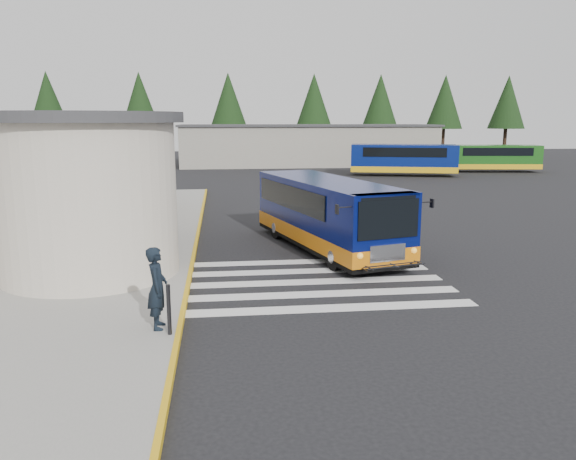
{
  "coord_description": "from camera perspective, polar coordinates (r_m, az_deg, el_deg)",
  "views": [
    {
      "loc": [
        -3.04,
        -16.62,
        4.74
      ],
      "look_at": [
        -1.11,
        -0.5,
        1.53
      ],
      "focal_mm": 35.0,
      "sensor_mm": 36.0,
      "label": 1
    }
  ],
  "objects": [
    {
      "name": "pedestrian_b",
      "position": [
        17.59,
        -21.61,
        -2.11
      ],
      "size": [
        0.84,
        0.93,
        1.57
      ],
      "primitive_type": "imported",
      "rotation": [
        0.0,
        0.0,
        -1.18
      ],
      "color": "black",
      "rests_on": "sidewalk"
    },
    {
      "name": "depot_building",
      "position": [
        59.37,
        1.97,
        8.64
      ],
      "size": [
        26.4,
        8.4,
        4.2
      ],
      "color": "gray",
      "rests_on": "ground"
    },
    {
      "name": "tree_line",
      "position": [
        67.3,
        1.18,
        12.92
      ],
      "size": [
        58.4,
        4.4,
        10.0
      ],
      "color": "black",
      "rests_on": "ground"
    },
    {
      "name": "sidewalk",
      "position": [
        21.97,
        -22.4,
        -1.93
      ],
      "size": [
        10.0,
        34.0,
        0.15
      ],
      "primitive_type": "cube",
      "color": "gray",
      "rests_on": "ground"
    },
    {
      "name": "curb_strip",
      "position": [
        21.17,
        -9.39,
        -1.68
      ],
      "size": [
        0.12,
        34.0,
        0.16
      ],
      "primitive_type": "cube",
      "color": "gold",
      "rests_on": "ground"
    },
    {
      "name": "transit_bus",
      "position": [
        20.63,
        4.0,
        1.36
      ],
      "size": [
        4.89,
        9.38,
        2.57
      ],
      "rotation": [
        0.0,
        0.0,
        0.26
      ],
      "color": "#060E4D",
      "rests_on": "ground"
    },
    {
      "name": "crosswalk",
      "position": [
        16.71,
        2.22,
        -5.28
      ],
      "size": [
        8.0,
        5.35,
        0.01
      ],
      "color": "silver",
      "rests_on": "ground"
    },
    {
      "name": "station_building",
      "position": [
        24.88,
        -25.17,
        5.12
      ],
      "size": [
        12.7,
        18.7,
        4.8
      ],
      "color": "#BDB4A0",
      "rests_on": "ground"
    },
    {
      "name": "pedestrian_a",
      "position": [
        12.8,
        -13.14,
        -5.75
      ],
      "size": [
        0.45,
        0.68,
        1.85
      ],
      "primitive_type": "imported",
      "rotation": [
        0.0,
        0.0,
        1.59
      ],
      "color": "black",
      "rests_on": "sidewalk"
    },
    {
      "name": "far_bus_a",
      "position": [
        49.02,
        11.65,
        7.15
      ],
      "size": [
        9.15,
        4.68,
        2.27
      ],
      "rotation": [
        0.0,
        0.0,
        1.31
      ],
      "color": "#07175B",
      "rests_on": "ground"
    },
    {
      "name": "bollard",
      "position": [
        12.47,
        -12.01,
        -7.92
      ],
      "size": [
        0.09,
        0.09,
        1.12
      ],
      "primitive_type": "cylinder",
      "color": "black",
      "rests_on": "sidewalk"
    },
    {
      "name": "ground",
      "position": [
        17.55,
        3.42,
        -4.5
      ],
      "size": [
        140.0,
        140.0,
        0.0
      ],
      "primitive_type": "plane",
      "color": "black",
      "rests_on": "ground"
    },
    {
      "name": "far_bus_b",
      "position": [
        54.92,
        20.15,
        6.98
      ],
      "size": [
        8.34,
        3.35,
        2.09
      ],
      "rotation": [
        0.0,
        0.0,
        1.44
      ],
      "color": "#195316",
      "rests_on": "ground"
    }
  ]
}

